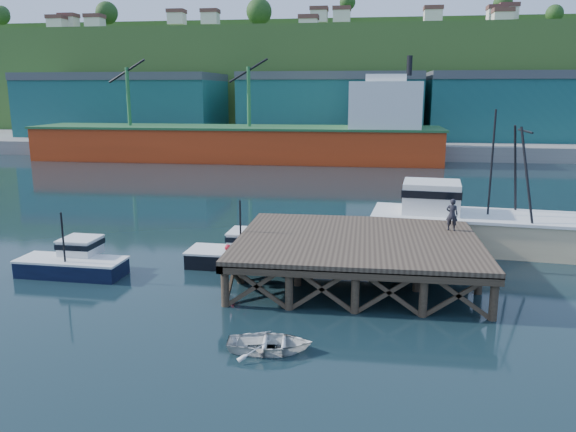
% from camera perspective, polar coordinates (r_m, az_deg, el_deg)
% --- Properties ---
extents(ground, '(300.00, 300.00, 0.00)m').
position_cam_1_polar(ground, '(29.62, -3.77, -5.80)').
color(ground, black).
rests_on(ground, ground).
extents(wharf, '(12.00, 10.00, 2.62)m').
position_cam_1_polar(wharf, '(28.31, 7.08, -2.64)').
color(wharf, brown).
rests_on(wharf, ground).
extents(far_quay, '(160.00, 40.00, 2.00)m').
position_cam_1_polar(far_quay, '(98.04, 4.51, 7.66)').
color(far_quay, gray).
rests_on(far_quay, ground).
extents(warehouse_left, '(32.00, 16.00, 9.00)m').
position_cam_1_polar(warehouse_left, '(101.13, -16.18, 10.49)').
color(warehouse_left, '#1B5A59').
rests_on(warehouse_left, far_quay).
extents(warehouse_mid, '(28.00, 16.00, 9.00)m').
position_cam_1_polar(warehouse_mid, '(92.74, 4.38, 10.79)').
color(warehouse_mid, '#1B5A59').
rests_on(warehouse_mid, far_quay).
extents(warehouse_right, '(30.00, 16.00, 9.00)m').
position_cam_1_polar(warehouse_right, '(95.68, 22.90, 9.91)').
color(warehouse_right, '#1B5A59').
rests_on(warehouse_right, far_quay).
extents(cargo_ship, '(55.50, 10.00, 13.75)m').
position_cam_1_polar(cargo_ship, '(77.08, -2.82, 8.09)').
color(cargo_ship, red).
rests_on(cargo_ship, ground).
extents(hillside, '(220.00, 50.00, 22.00)m').
position_cam_1_polar(hillside, '(127.66, 5.43, 13.27)').
color(hillside, '#2D511E').
rests_on(hillside, ground).
extents(boat_navy, '(5.61, 3.06, 3.46)m').
position_cam_1_polar(boat_navy, '(31.22, -20.91, -4.32)').
color(boat_navy, black).
rests_on(boat_navy, ground).
extents(boat_black, '(6.20, 5.23, 3.79)m').
position_cam_1_polar(boat_black, '(30.74, -4.39, -3.76)').
color(boat_black, black).
rests_on(boat_black, ground).
extents(trawler, '(12.83, 5.82, 8.31)m').
position_cam_1_polar(trawler, '(35.46, 18.26, -0.46)').
color(trawler, beige).
rests_on(trawler, ground).
extents(dinghy, '(3.31, 2.51, 0.65)m').
position_cam_1_polar(dinghy, '(21.02, -1.86, -12.77)').
color(dinghy, silver).
rests_on(dinghy, ground).
extents(dockworker, '(0.71, 0.57, 1.70)m').
position_cam_1_polar(dockworker, '(30.71, 16.32, 0.14)').
color(dockworker, black).
rests_on(dockworker, wharf).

